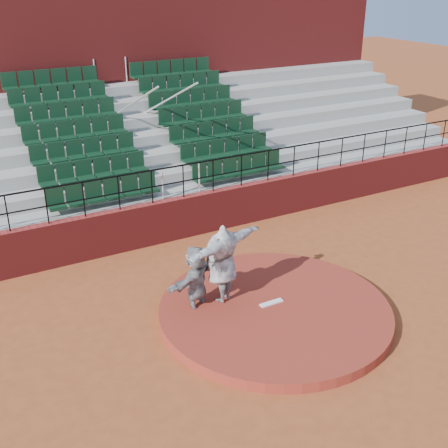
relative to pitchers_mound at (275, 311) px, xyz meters
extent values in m
plane|color=#954521|center=(0.00, 0.00, -0.12)|extent=(90.00, 90.00, 0.00)
cylinder|color=maroon|center=(0.00, 0.00, 0.00)|extent=(5.50, 5.50, 0.25)
cube|color=white|center=(0.00, 0.15, 0.14)|extent=(0.60, 0.15, 0.03)
cube|color=maroon|center=(0.00, 5.00, 0.53)|extent=(24.00, 0.30, 1.30)
cylinder|color=black|center=(0.00, 5.00, 2.17)|extent=(24.00, 0.05, 0.05)
cylinder|color=black|center=(0.00, 5.00, 1.68)|extent=(24.00, 0.04, 0.04)
cylinder|color=black|center=(-5.00, 5.00, 1.67)|extent=(0.04, 0.04, 1.00)
cylinder|color=black|center=(-4.00, 5.00, 1.67)|extent=(0.04, 0.04, 1.00)
cylinder|color=black|center=(-3.00, 5.00, 1.67)|extent=(0.04, 0.04, 1.00)
cylinder|color=black|center=(-2.00, 5.00, 1.67)|extent=(0.04, 0.04, 1.00)
cylinder|color=black|center=(-1.00, 5.00, 1.67)|extent=(0.04, 0.04, 1.00)
cylinder|color=black|center=(0.00, 5.00, 1.67)|extent=(0.04, 0.04, 1.00)
cylinder|color=black|center=(1.00, 5.00, 1.67)|extent=(0.04, 0.04, 1.00)
cylinder|color=black|center=(2.00, 5.00, 1.67)|extent=(0.04, 0.04, 1.00)
cylinder|color=black|center=(3.00, 5.00, 1.67)|extent=(0.04, 0.04, 1.00)
cylinder|color=black|center=(4.00, 5.00, 1.67)|extent=(0.04, 0.04, 1.00)
cylinder|color=black|center=(5.00, 5.00, 1.67)|extent=(0.04, 0.04, 1.00)
cylinder|color=black|center=(6.00, 5.00, 1.67)|extent=(0.04, 0.04, 1.00)
cylinder|color=black|center=(7.00, 5.00, 1.67)|extent=(0.04, 0.04, 1.00)
cylinder|color=black|center=(8.00, 5.00, 1.67)|extent=(0.04, 0.04, 1.00)
cylinder|color=black|center=(9.00, 5.00, 1.67)|extent=(0.04, 0.04, 1.00)
cylinder|color=black|center=(10.00, 5.00, 1.67)|extent=(0.04, 0.04, 1.00)
cylinder|color=black|center=(11.00, 5.00, 1.67)|extent=(0.04, 0.04, 1.00)
cube|color=gray|center=(0.00, 5.58, 0.53)|extent=(24.00, 0.85, 1.30)
cube|color=black|center=(-2.25, 5.59, 1.54)|extent=(3.30, 0.48, 0.72)
cube|color=black|center=(2.25, 5.59, 1.54)|extent=(3.30, 0.48, 0.72)
cube|color=gray|center=(0.00, 6.43, 0.73)|extent=(24.00, 0.85, 1.70)
cube|color=black|center=(-2.25, 6.44, 1.94)|extent=(3.30, 0.48, 0.72)
cube|color=black|center=(2.25, 6.44, 1.94)|extent=(3.30, 0.48, 0.72)
cube|color=gray|center=(0.00, 7.28, 0.93)|extent=(24.00, 0.85, 2.10)
cube|color=black|center=(-2.25, 7.29, 2.33)|extent=(3.30, 0.48, 0.72)
cube|color=black|center=(2.25, 7.29, 2.33)|extent=(3.30, 0.48, 0.72)
cube|color=gray|center=(0.00, 8.12, 1.12)|extent=(24.00, 0.85, 2.50)
cube|color=black|center=(-2.25, 8.13, 2.73)|extent=(3.30, 0.48, 0.72)
cube|color=black|center=(2.25, 8.13, 2.73)|extent=(3.30, 0.48, 0.72)
cube|color=gray|center=(0.00, 8.97, 1.33)|extent=(24.00, 0.85, 2.90)
cube|color=black|center=(-2.25, 8.98, 3.14)|extent=(3.30, 0.48, 0.72)
cube|color=black|center=(2.25, 8.98, 3.14)|extent=(3.30, 0.48, 0.72)
cube|color=gray|center=(0.00, 9.82, 1.52)|extent=(24.00, 0.85, 3.30)
cube|color=black|center=(-2.25, 9.83, 3.53)|extent=(3.30, 0.48, 0.72)
cube|color=black|center=(2.25, 9.83, 3.53)|extent=(3.30, 0.48, 0.72)
cube|color=gray|center=(0.00, 10.68, 1.73)|extent=(24.00, 0.85, 3.70)
cube|color=black|center=(-2.25, 10.69, 3.94)|extent=(3.30, 0.48, 0.72)
cube|color=black|center=(2.25, 10.69, 3.94)|extent=(3.30, 0.48, 0.72)
cylinder|color=silver|center=(-0.60, 8.12, 3.28)|extent=(0.06, 5.97, 2.46)
cylinder|color=silver|center=(0.60, 8.12, 3.28)|extent=(0.06, 5.97, 2.46)
cube|color=maroon|center=(0.00, 12.60, 3.43)|extent=(24.00, 3.00, 7.10)
imported|color=black|center=(-0.95, 0.89, 1.11)|extent=(2.51, 1.43, 1.98)
imported|color=black|center=(-1.58, 1.00, 0.76)|extent=(1.69, 1.23, 1.76)
camera|label=1|loc=(-6.51, -9.30, 7.40)|focal=45.00mm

